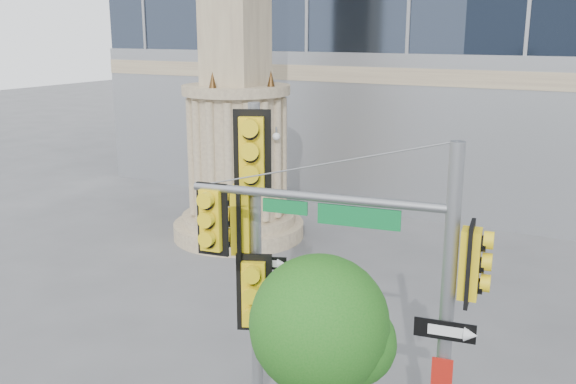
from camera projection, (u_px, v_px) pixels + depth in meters
The scene contains 4 objects.
monument at pixel (236, 72), 20.50m from camera, with size 4.40×4.40×16.60m.
main_signal_pole at pixel (377, 282), 9.03m from camera, with size 4.21×0.99×5.44m.
secondary_signal_pole at pixel (251, 239), 11.07m from camera, with size 1.07×0.77×5.66m.
street_tree at pixel (322, 330), 9.94m from camera, with size 2.24×2.19×3.49m.
Camera 1 is at (5.44, -8.47, 6.83)m, focal length 40.00 mm.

